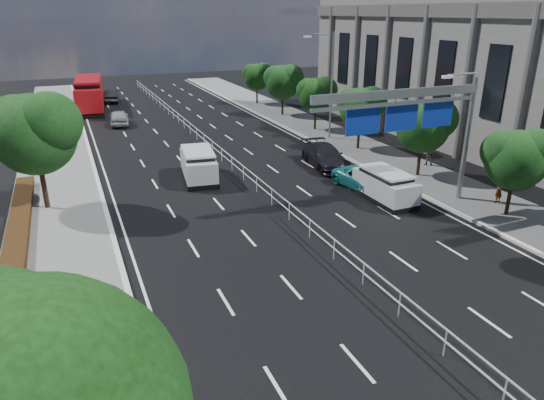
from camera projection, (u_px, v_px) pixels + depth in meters
ground at (427, 341)px, 16.57m from camera, size 160.00×160.00×0.00m
median_fence at (224, 157)px, 35.67m from camera, size 0.05×85.00×1.02m
hedge_near at (1, 344)px, 15.87m from camera, size 1.00×36.00×0.44m
toilet_sign at (71, 354)px, 11.51m from camera, size 1.62×0.18×4.34m
overhead_gantry at (415, 111)px, 25.61m from camera, size 10.24×0.38×7.45m
streetlight_far at (329, 79)px, 40.80m from camera, size 2.78×2.40×9.00m
civic_hall at (486, 64)px, 41.81m from camera, size 14.40×36.00×14.35m
near_tree_back at (35, 130)px, 25.94m from camera, size 4.84×4.51×6.69m
far_tree_c at (518, 157)px, 25.41m from camera, size 3.52×3.28×4.94m
far_tree_d at (424, 123)px, 31.75m from camera, size 3.85×3.59×5.34m
far_tree_e at (361, 106)px, 38.22m from camera, size 3.63×3.38×5.13m
far_tree_f at (316, 93)px, 44.68m from camera, size 3.52×3.28×5.02m
far_tree_g at (283, 80)px, 51.01m from camera, size 3.96×3.69×5.45m
far_tree_h at (257, 75)px, 57.56m from camera, size 3.41×3.18×4.91m
white_minivan at (198, 165)px, 32.21m from camera, size 2.64×4.91×2.03m
red_bus at (90, 93)px, 55.35m from camera, size 3.85×12.04×3.54m
near_car_silver at (119, 117)px, 47.95m from camera, size 2.22×4.48×1.47m
near_car_dark at (112, 96)px, 59.89m from camera, size 2.17×4.71×1.50m
silver_minivan at (385, 186)px, 28.66m from camera, size 1.90×4.43×1.84m
parked_car_teal at (366, 179)px, 30.49m from camera, size 2.80×4.98×1.31m
parked_car_dark at (325, 156)px, 34.95m from camera, size 2.82×5.62×1.56m
pedestrian_a at (499, 190)px, 27.94m from camera, size 0.61×0.45×1.52m
pedestrian_b at (428, 154)px, 34.92m from camera, size 0.97×0.93×1.58m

